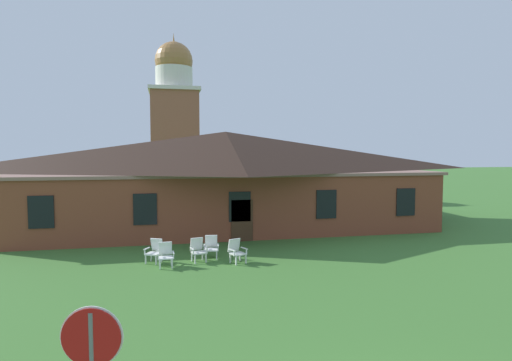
# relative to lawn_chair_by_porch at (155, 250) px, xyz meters

# --- Properties ---
(brick_building) EXTENTS (23.81, 10.40, 5.71)m
(brick_building) POSITION_rel_lawn_chair_by_porch_xyz_m (4.07, 8.24, 2.41)
(brick_building) COLOR brown
(brick_building) RESTS_ON ground
(dome_tower) EXTENTS (5.18, 5.18, 16.72)m
(dome_tower) POSITION_rel_lawn_chair_by_porch_xyz_m (1.43, 27.92, 7.05)
(dome_tower) COLOR #93563D
(dome_tower) RESTS_ON ground
(lawn_chair_by_porch) EXTENTS (0.81, 0.85, 0.96)m
(lawn_chair_by_porch) POSITION_rel_lawn_chair_by_porch_xyz_m (0.00, 0.00, 0.00)
(lawn_chair_by_porch) COLOR white
(lawn_chair_by_porch) RESTS_ON ground
(lawn_chair_near_door) EXTENTS (0.66, 0.69, 0.96)m
(lawn_chair_near_door) POSITION_rel_lawn_chair_by_porch_xyz_m (0.42, -0.75, 0.00)
(lawn_chair_near_door) COLOR white
(lawn_chair_near_door) RESTS_ON ground
(lawn_chair_left_end) EXTENTS (0.73, 0.78, 0.96)m
(lawn_chair_left_end) POSITION_rel_lawn_chair_by_porch_xyz_m (1.72, -0.20, 0.00)
(lawn_chair_left_end) COLOR silver
(lawn_chair_left_end) RESTS_ON ground
(lawn_chair_middle) EXTENTS (0.69, 0.72, 0.96)m
(lawn_chair_middle) POSITION_rel_lawn_chair_by_porch_xyz_m (2.31, 0.22, 0.00)
(lawn_chair_middle) COLOR white
(lawn_chair_middle) RESTS_ON ground
(lawn_chair_right_end) EXTENTS (0.78, 0.83, 0.96)m
(lawn_chair_right_end) POSITION_rel_lawn_chair_by_porch_xyz_m (3.24, -0.73, 0.00)
(lawn_chair_right_end) COLOR silver
(lawn_chair_right_end) RESTS_ON ground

